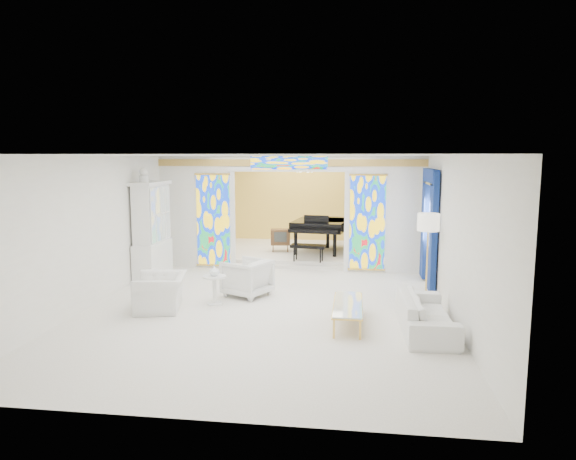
# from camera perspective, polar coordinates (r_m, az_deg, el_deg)

# --- Properties ---
(floor) EXTENTS (12.00, 12.00, 0.00)m
(floor) POSITION_cam_1_polar(r_m,az_deg,el_deg) (11.80, -1.10, -6.45)
(floor) COLOR white
(floor) RESTS_ON ground
(ceiling) EXTENTS (7.00, 12.00, 0.02)m
(ceiling) POSITION_cam_1_polar(r_m,az_deg,el_deg) (11.42, -1.14, 8.28)
(ceiling) COLOR white
(ceiling) RESTS_ON wall_back
(wall_back) EXTENTS (7.00, 0.02, 3.00)m
(wall_back) POSITION_cam_1_polar(r_m,az_deg,el_deg) (17.44, 1.84, 3.29)
(wall_back) COLOR white
(wall_back) RESTS_ON floor
(wall_front) EXTENTS (7.00, 0.02, 3.00)m
(wall_front) POSITION_cam_1_polar(r_m,az_deg,el_deg) (5.75, -10.16, -6.82)
(wall_front) COLOR white
(wall_front) RESTS_ON floor
(wall_left) EXTENTS (0.02, 12.00, 3.00)m
(wall_left) POSITION_cam_1_polar(r_m,az_deg,el_deg) (12.52, -17.17, 1.02)
(wall_left) COLOR white
(wall_left) RESTS_ON floor
(wall_right) EXTENTS (0.02, 12.00, 3.00)m
(wall_right) POSITION_cam_1_polar(r_m,az_deg,el_deg) (11.52, 16.36, 0.47)
(wall_right) COLOR white
(wall_right) RESTS_ON floor
(partition_wall) EXTENTS (7.00, 0.22, 3.00)m
(partition_wall) POSITION_cam_1_polar(r_m,az_deg,el_deg) (13.46, 0.15, 2.51)
(partition_wall) COLOR white
(partition_wall) RESTS_ON floor
(stained_glass_left) EXTENTS (0.90, 0.04, 2.40)m
(stained_glass_left) POSITION_cam_1_polar(r_m,az_deg,el_deg) (13.80, -8.30, 1.09)
(stained_glass_left) COLOR gold
(stained_glass_left) RESTS_ON partition_wall
(stained_glass_right) EXTENTS (0.90, 0.04, 2.40)m
(stained_glass_right) POSITION_cam_1_polar(r_m,az_deg,el_deg) (13.29, 8.81, 0.81)
(stained_glass_right) COLOR gold
(stained_glass_right) RESTS_ON partition_wall
(stained_glass_transom) EXTENTS (2.00, 0.04, 0.34)m
(stained_glass_transom) POSITION_cam_1_polar(r_m,az_deg,el_deg) (13.29, 0.10, 7.48)
(stained_glass_transom) COLOR gold
(stained_glass_transom) RESTS_ON partition_wall
(alcove_platform) EXTENTS (6.80, 3.80, 0.18)m
(alcove_platform) POSITION_cam_1_polar(r_m,az_deg,el_deg) (15.75, 1.13, -2.41)
(alcove_platform) COLOR white
(alcove_platform) RESTS_ON floor
(gold_curtain_back) EXTENTS (6.70, 0.10, 2.90)m
(gold_curtain_back) POSITION_cam_1_polar(r_m,az_deg,el_deg) (17.32, 1.80, 3.26)
(gold_curtain_back) COLOR #E1B44E
(gold_curtain_back) RESTS_ON wall_back
(chandelier) EXTENTS (0.48, 0.48, 0.30)m
(chandelier) POSITION_cam_1_polar(r_m,az_deg,el_deg) (15.37, 1.86, 6.56)
(chandelier) COLOR gold
(chandelier) RESTS_ON ceiling
(blue_drapes) EXTENTS (0.14, 1.85, 2.65)m
(blue_drapes) POSITION_cam_1_polar(r_m,az_deg,el_deg) (12.19, 15.41, 1.27)
(blue_drapes) COLOR navy
(blue_drapes) RESTS_ON wall_right
(china_cabinet) EXTENTS (0.56, 1.46, 2.72)m
(china_cabinet) POSITION_cam_1_polar(r_m,az_deg,el_deg) (12.99, -14.88, -0.11)
(china_cabinet) COLOR white
(china_cabinet) RESTS_ON floor
(armchair_left) EXTENTS (1.14, 1.24, 0.69)m
(armchair_left) POSITION_cam_1_polar(r_m,az_deg,el_deg) (10.40, -13.95, -6.73)
(armchair_left) COLOR white
(armchair_left) RESTS_ON floor
(armchair_right) EXTENTS (1.16, 1.15, 0.80)m
(armchair_right) POSITION_cam_1_polar(r_m,az_deg,el_deg) (11.10, -4.58, -5.30)
(armchair_right) COLOR silver
(armchair_right) RESTS_ON floor
(sofa) EXTENTS (0.88, 2.14, 0.62)m
(sofa) POSITION_cam_1_polar(r_m,az_deg,el_deg) (9.23, 15.06, -8.91)
(sofa) COLOR white
(sofa) RESTS_ON floor
(side_table) EXTENTS (0.50, 0.50, 0.59)m
(side_table) POSITION_cam_1_polar(r_m,az_deg,el_deg) (10.54, -8.17, -6.14)
(side_table) COLOR white
(side_table) RESTS_ON floor
(vase) EXTENTS (0.23, 0.23, 0.21)m
(vase) POSITION_cam_1_polar(r_m,az_deg,el_deg) (10.47, -8.20, -4.49)
(vase) COLOR silver
(vase) RESTS_ON side_table
(coffee_table) EXTENTS (0.52, 1.68, 0.37)m
(coffee_table) POSITION_cam_1_polar(r_m,az_deg,el_deg) (9.32, 6.67, -8.30)
(coffee_table) COLOR white
(coffee_table) RESTS_ON floor
(floor_lamp) EXTENTS (0.58, 0.58, 1.83)m
(floor_lamp) POSITION_cam_1_polar(r_m,az_deg,el_deg) (10.83, 15.33, 0.38)
(floor_lamp) COLOR gold
(floor_lamp) RESTS_ON floor
(grand_piano) EXTENTS (2.05, 2.93, 1.14)m
(grand_piano) POSITION_cam_1_polar(r_m,az_deg,el_deg) (15.29, 4.20, 0.52)
(grand_piano) COLOR black
(grand_piano) RESTS_ON alcove_platform
(tv_console) EXTENTS (0.62, 0.46, 0.66)m
(tv_console) POSITION_cam_1_polar(r_m,az_deg,el_deg) (15.24, -0.85, -0.79)
(tv_console) COLOR #54381E
(tv_console) RESTS_ON alcove_platform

